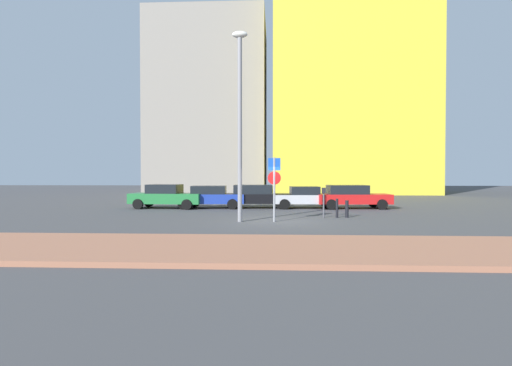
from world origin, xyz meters
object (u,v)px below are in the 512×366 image
at_px(street_lamp, 240,113).
at_px(traffic_bollard_near, 347,209).
at_px(parking_sign_post, 274,181).
at_px(parked_car_silver, 305,197).
at_px(parked_car_red, 351,196).
at_px(traffic_bollard_mid, 337,208).
at_px(parked_car_green, 166,196).
at_px(parked_car_black, 256,196).
at_px(parked_car_blue, 209,196).
at_px(parking_meter, 324,198).

xyz_separation_m(street_lamp, traffic_bollard_near, (5.18, 1.98, -4.51)).
xyz_separation_m(parking_sign_post, traffic_bollard_near, (3.62, 1.91, -1.41)).
relative_size(parked_car_silver, parking_sign_post, 1.46).
bearing_deg(parking_sign_post, traffic_bollard_near, 27.85).
bearing_deg(parked_car_silver, parked_car_red, -2.29).
xyz_separation_m(parked_car_red, traffic_bollard_near, (-1.26, -5.25, -0.35)).
xyz_separation_m(parked_car_red, traffic_bollard_mid, (-1.76, -5.32, -0.31)).
xyz_separation_m(parked_car_silver, street_lamp, (-3.54, -7.34, 4.23)).
distance_m(parked_car_green, traffic_bollard_mid, 11.14).
distance_m(parked_car_black, traffic_bollard_near, 7.21).
bearing_deg(parked_car_green, parking_sign_post, -44.40).
bearing_deg(parked_car_red, parked_car_blue, -178.93).
bearing_deg(street_lamp, traffic_bollard_mid, 22.15).
height_order(parked_car_green, parked_car_black, parked_car_green).
bearing_deg(parking_sign_post, parked_car_silver, 74.76).
height_order(parked_car_green, traffic_bollard_near, parked_car_green).
distance_m(parked_car_red, parking_sign_post, 8.73).
distance_m(parked_car_green, parking_meter, 10.56).
xyz_separation_m(parked_car_green, parked_car_blue, (2.71, 0.25, -0.02)).
bearing_deg(street_lamp, parked_car_silver, 64.27).
height_order(parked_car_green, parked_car_red, parked_car_green).
bearing_deg(parking_meter, parking_sign_post, -144.01).
relative_size(parked_car_black, parked_car_silver, 1.05).
height_order(parked_car_black, traffic_bollard_near, parked_car_black).
distance_m(parking_sign_post, parking_meter, 3.15).
bearing_deg(street_lamp, parked_car_blue, 110.32).
xyz_separation_m(parking_sign_post, parking_meter, (2.45, 1.78, -0.87)).
bearing_deg(parked_car_blue, parking_sign_post, -59.18).
height_order(parking_sign_post, traffic_bollard_mid, parking_sign_post).
relative_size(parked_car_silver, parked_car_red, 0.92).
height_order(parking_sign_post, parking_meter, parking_sign_post).
height_order(parked_car_green, street_lamp, street_lamp).
height_order(parking_meter, traffic_bollard_mid, parking_meter).
bearing_deg(parking_sign_post, parked_car_black, 99.39).
distance_m(parked_car_green, traffic_bollard_near, 11.56).
bearing_deg(parked_car_green, parked_car_silver, 3.49).
xyz_separation_m(parking_sign_post, street_lamp, (-1.56, -0.07, 3.10)).
distance_m(parked_car_black, street_lamp, 8.43).
height_order(parked_car_blue, parking_meter, parking_meter).
bearing_deg(parked_car_black, parked_car_blue, -174.81).
height_order(parked_car_blue, street_lamp, street_lamp).
xyz_separation_m(parked_car_green, traffic_bollard_mid, (10.00, -4.90, -0.30)).
bearing_deg(parked_car_green, parking_meter, -27.97).
distance_m(parked_car_blue, traffic_bollard_mid, 8.93).
bearing_deg(parked_car_blue, parked_car_black, 5.19).
distance_m(parked_car_silver, street_lamp, 9.18).
bearing_deg(parked_car_silver, parking_meter, -85.12).
bearing_deg(parked_car_blue, parked_car_red, 1.07).
xyz_separation_m(street_lamp, traffic_bollard_mid, (4.68, 1.90, -4.47)).
distance_m(parked_car_black, parking_meter, 6.59).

